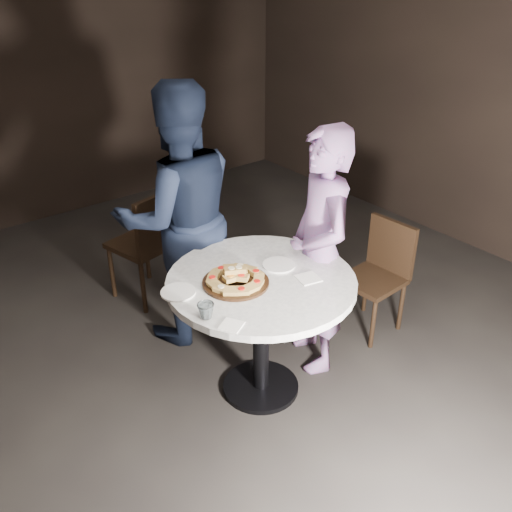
# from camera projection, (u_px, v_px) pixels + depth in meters

# --- Properties ---
(floor) EXTENTS (7.00, 7.00, 0.00)m
(floor) POSITION_uv_depth(u_px,v_px,m) (245.00, 397.00, 3.68)
(floor) COLOR black
(floor) RESTS_ON ground
(table) EXTENTS (1.31, 1.31, 0.84)m
(table) POSITION_uv_depth(u_px,v_px,m) (261.00, 301.00, 3.42)
(table) COLOR black
(table) RESTS_ON ground
(serving_board) EXTENTS (0.40, 0.40, 0.02)m
(serving_board) POSITION_uv_depth(u_px,v_px,m) (236.00, 282.00, 3.29)
(serving_board) COLOR black
(serving_board) RESTS_ON table
(focaccia_pile) EXTENTS (0.35, 0.34, 0.09)m
(focaccia_pile) POSITION_uv_depth(u_px,v_px,m) (236.00, 277.00, 3.27)
(focaccia_pile) COLOR #AB8442
(focaccia_pile) RESTS_ON serving_board
(plate_left) EXTENTS (0.26, 0.26, 0.01)m
(plate_left) POSITION_uv_depth(u_px,v_px,m) (178.00, 292.00, 3.20)
(plate_left) COLOR white
(plate_left) RESTS_ON table
(plate_right) EXTENTS (0.22, 0.22, 0.01)m
(plate_right) POSITION_uv_depth(u_px,v_px,m) (279.00, 265.00, 3.47)
(plate_right) COLOR white
(plate_right) RESTS_ON table
(water_glass) EXTENTS (0.09, 0.09, 0.09)m
(water_glass) POSITION_uv_depth(u_px,v_px,m) (206.00, 311.00, 2.98)
(water_glass) COLOR silver
(water_glass) RESTS_ON table
(napkin_near) EXTENTS (0.15, 0.15, 0.01)m
(napkin_near) POSITION_uv_depth(u_px,v_px,m) (232.00, 325.00, 2.93)
(napkin_near) COLOR white
(napkin_near) RESTS_ON table
(napkin_far) EXTENTS (0.15, 0.15, 0.01)m
(napkin_far) POSITION_uv_depth(u_px,v_px,m) (308.00, 278.00, 3.34)
(napkin_far) COLOR white
(napkin_far) RESTS_ON table
(chair_far) EXTENTS (0.53, 0.55, 0.94)m
(chair_far) POSITION_uv_depth(u_px,v_px,m) (150.00, 239.00, 4.44)
(chair_far) COLOR black
(chair_far) RESTS_ON ground
(chair_right) EXTENTS (0.43, 0.41, 0.84)m
(chair_right) POSITION_uv_depth(u_px,v_px,m) (380.00, 269.00, 4.16)
(chair_right) COLOR black
(chair_right) RESTS_ON ground
(diner_navy) EXTENTS (1.06, 0.92, 1.86)m
(diner_navy) POSITION_uv_depth(u_px,v_px,m) (179.00, 218.00, 3.89)
(diner_navy) COLOR #141C31
(diner_navy) RESTS_ON ground
(diner_teal) EXTENTS (0.61, 0.72, 1.67)m
(diner_teal) POSITION_uv_depth(u_px,v_px,m) (320.00, 253.00, 3.64)
(diner_teal) COLOR #86649B
(diner_teal) RESTS_ON ground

